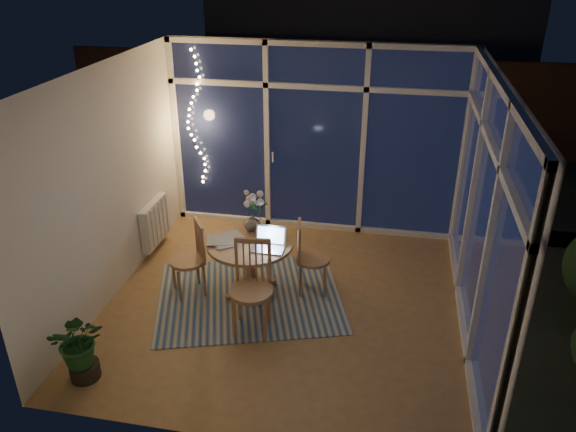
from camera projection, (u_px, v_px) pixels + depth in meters
The scene contains 25 objects.
floor at pixel (287, 303), 6.39m from camera, with size 4.00×4.00×0.00m, color olive.
ceiling at pixel (286, 73), 5.25m from camera, with size 4.00×4.00×0.00m, color silver.
wall_back at pixel (315, 140), 7.58m from camera, with size 4.00×0.04×2.60m, color white.
wall_front at pixel (233, 312), 4.06m from camera, with size 4.00×0.04×2.60m, color white.
wall_left at pixel (108, 185), 6.16m from camera, with size 0.04×4.00×2.60m, color white.
wall_right at pixel (487, 216), 5.48m from camera, with size 0.04×4.00×2.60m, color white.
window_wall_back at pixel (315, 140), 7.55m from camera, with size 4.00×0.10×2.60m, color white.
window_wall_right at pixel (483, 215), 5.49m from camera, with size 0.10×4.00×2.60m, color white.
radiator at pixel (155, 222), 7.34m from camera, with size 0.10×0.70×0.58m, color silver.
fairy_lights at pixel (195, 119), 7.66m from camera, with size 0.24×0.10×1.85m, color #FFBD66, non-canonical shape.
garden_patio at pixel (363, 160), 10.74m from camera, with size 12.00×6.00×0.10m, color black.
garden_fence at pixel (342, 103), 10.84m from camera, with size 11.00×0.08×1.80m, color #3E2516.
neighbour_roof at pixel (371, 15), 12.86m from camera, with size 7.00×3.00×2.20m, color #303339.
garden_shrubs at pixel (279, 159), 9.33m from camera, with size 0.90×0.90×0.90m, color black.
rug at pixel (249, 296), 6.51m from camera, with size 2.09×1.67×0.01m, color #BDB599.
dining_table at pixel (251, 268), 6.45m from camera, with size 0.97×0.97×0.66m, color #9E7147.
chair_left at pixel (187, 259), 6.39m from camera, with size 0.42×0.42×0.91m, color #9E7147.
chair_right at pixel (313, 257), 6.43m from camera, with size 0.42×0.42×0.90m, color #9E7147.
chair_front at pixel (251, 290), 5.73m from camera, with size 0.47×0.47×1.02m, color #9E7147.
laptop at pixel (268, 239), 6.11m from camera, with size 0.34×0.29×0.25m, color silver, non-canonical shape.
flower_vase at pixel (252, 222), 6.54m from camera, with size 0.20×0.20×0.21m, color silver.
bowl at pixel (275, 233), 6.47m from camera, with size 0.15×0.15×0.04m, color white.
newspapers at pixel (227, 239), 6.36m from camera, with size 0.37×0.28×0.02m, color beige.
phone at pixel (257, 243), 6.29m from camera, with size 0.12×0.06×0.01m, color black.
potted_plant at pixel (80, 345), 5.15m from camera, with size 0.54×0.47×0.76m, color #1B4D1F.
Camera 1 is at (1.03, -5.20, 3.71)m, focal length 35.00 mm.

